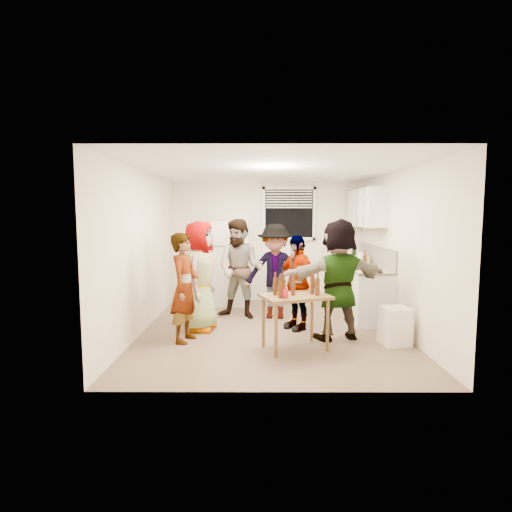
{
  "coord_description": "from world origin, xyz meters",
  "views": [
    {
      "loc": [
        -0.22,
        -6.19,
        1.81
      ],
      "look_at": [
        -0.24,
        0.3,
        1.15
      ],
      "focal_mm": 28.0,
      "sensor_mm": 36.0,
      "label": 1
    }
  ],
  "objects_px": {
    "serving_table": "(295,349)",
    "guest_stripe": "(186,341)",
    "guest_orange": "(337,338)",
    "beer_bottle_table": "(312,294)",
    "red_cup": "(285,297)",
    "trash_bin": "(395,327)",
    "beer_bottle_counter": "(364,269)",
    "guest_grey": "(200,330)",
    "guest_back_left": "(240,317)",
    "blue_cup": "(356,270)",
    "refrigerator": "(231,263)",
    "kettle": "(353,262)",
    "guest_back_right": "(275,318)",
    "wine_bottle": "(354,260)",
    "guest_black": "(296,329)"
  },
  "relations": [
    {
      "from": "wine_bottle",
      "to": "trash_bin",
      "type": "bearing_deg",
      "value": -90.64
    },
    {
      "from": "refrigerator",
      "to": "red_cup",
      "type": "distance_m",
      "value": 3.08
    },
    {
      "from": "wine_bottle",
      "to": "guest_stripe",
      "type": "distance_m",
      "value": 3.97
    },
    {
      "from": "serving_table",
      "to": "trash_bin",
      "type": "bearing_deg",
      "value": 7.94
    },
    {
      "from": "guest_stripe",
      "to": "trash_bin",
      "type": "bearing_deg",
      "value": -79.58
    },
    {
      "from": "beer_bottle_table",
      "to": "guest_orange",
      "type": "height_order",
      "value": "beer_bottle_table"
    },
    {
      "from": "guest_grey",
      "to": "guest_orange",
      "type": "distance_m",
      "value": 2.13
    },
    {
      "from": "beer_bottle_counter",
      "to": "guest_stripe",
      "type": "bearing_deg",
      "value": -159.35
    },
    {
      "from": "wine_bottle",
      "to": "beer_bottle_counter",
      "type": "relative_size",
      "value": 1.29
    },
    {
      "from": "guest_stripe",
      "to": "guest_back_right",
      "type": "height_order",
      "value": "guest_back_right"
    },
    {
      "from": "refrigerator",
      "to": "kettle",
      "type": "height_order",
      "value": "refrigerator"
    },
    {
      "from": "wine_bottle",
      "to": "trash_bin",
      "type": "xyz_separation_m",
      "value": [
        -0.03,
        -2.58,
        -0.65
      ]
    },
    {
      "from": "red_cup",
      "to": "guest_back_right",
      "type": "bearing_deg",
      "value": 91.39
    },
    {
      "from": "guest_stripe",
      "to": "guest_grey",
      "type": "bearing_deg",
      "value": 0.2
    },
    {
      "from": "guest_grey",
      "to": "guest_back_right",
      "type": "relative_size",
      "value": 1.04
    },
    {
      "from": "beer_bottle_counter",
      "to": "guest_stripe",
      "type": "distance_m",
      "value": 3.18
    },
    {
      "from": "beer_bottle_table",
      "to": "guest_back_right",
      "type": "relative_size",
      "value": 0.14
    },
    {
      "from": "trash_bin",
      "to": "beer_bottle_table",
      "type": "height_order",
      "value": "beer_bottle_table"
    },
    {
      "from": "serving_table",
      "to": "guest_stripe",
      "type": "relative_size",
      "value": 0.56
    },
    {
      "from": "red_cup",
      "to": "guest_grey",
      "type": "relative_size",
      "value": 0.07
    },
    {
      "from": "kettle",
      "to": "guest_back_right",
      "type": "bearing_deg",
      "value": -152.44
    },
    {
      "from": "blue_cup",
      "to": "guest_back_left",
      "type": "relative_size",
      "value": 0.07
    },
    {
      "from": "guest_stripe",
      "to": "guest_orange",
      "type": "relative_size",
      "value": 0.89
    },
    {
      "from": "guest_back_right",
      "to": "serving_table",
      "type": "bearing_deg",
      "value": -76.89
    },
    {
      "from": "trash_bin",
      "to": "guest_black",
      "type": "bearing_deg",
      "value": 149.31
    },
    {
      "from": "serving_table",
      "to": "guest_back_left",
      "type": "bearing_deg",
      "value": 115.85
    },
    {
      "from": "refrigerator",
      "to": "guest_stripe",
      "type": "relative_size",
      "value": 1.09
    },
    {
      "from": "blue_cup",
      "to": "guest_orange",
      "type": "xyz_separation_m",
      "value": [
        -0.48,
        -0.9,
        -0.9
      ]
    },
    {
      "from": "beer_bottle_table",
      "to": "red_cup",
      "type": "xyz_separation_m",
      "value": [
        -0.39,
        -0.23,
        0.0
      ]
    },
    {
      "from": "blue_cup",
      "to": "guest_black",
      "type": "xyz_separation_m",
      "value": [
        -1.03,
        -0.39,
        -0.9
      ]
    },
    {
      "from": "blue_cup",
      "to": "kettle",
      "type": "bearing_deg",
      "value": 78.8
    },
    {
      "from": "serving_table",
      "to": "guest_orange",
      "type": "xyz_separation_m",
      "value": [
        0.67,
        0.47,
        0.0
      ]
    },
    {
      "from": "guest_back_right",
      "to": "guest_black",
      "type": "bearing_deg",
      "value": -59.19
    },
    {
      "from": "beer_bottle_table",
      "to": "guest_black",
      "type": "distance_m",
      "value": 1.18
    },
    {
      "from": "blue_cup",
      "to": "trash_bin",
      "type": "relative_size",
      "value": 0.22
    },
    {
      "from": "kettle",
      "to": "guest_stripe",
      "type": "distance_m",
      "value": 3.69
    },
    {
      "from": "serving_table",
      "to": "guest_orange",
      "type": "height_order",
      "value": "serving_table"
    },
    {
      "from": "guest_stripe",
      "to": "beer_bottle_counter",
      "type": "bearing_deg",
      "value": -56.28
    },
    {
      "from": "refrigerator",
      "to": "guest_back_left",
      "type": "relative_size",
      "value": 0.97
    },
    {
      "from": "serving_table",
      "to": "wine_bottle",
      "type": "bearing_deg",
      "value": 62.36
    },
    {
      "from": "refrigerator",
      "to": "beer_bottle_counter",
      "type": "distance_m",
      "value": 2.72
    },
    {
      "from": "guest_grey",
      "to": "guest_back_left",
      "type": "relative_size",
      "value": 0.99
    },
    {
      "from": "refrigerator",
      "to": "guest_back_left",
      "type": "bearing_deg",
      "value": -78.06
    },
    {
      "from": "beer_bottle_counter",
      "to": "guest_back_left",
      "type": "height_order",
      "value": "beer_bottle_counter"
    },
    {
      "from": "beer_bottle_table",
      "to": "trash_bin",
      "type": "bearing_deg",
      "value": 6.15
    },
    {
      "from": "serving_table",
      "to": "guest_back_right",
      "type": "distance_m",
      "value": 1.68
    },
    {
      "from": "serving_table",
      "to": "guest_orange",
      "type": "distance_m",
      "value": 0.81
    },
    {
      "from": "kettle",
      "to": "guest_orange",
      "type": "relative_size",
      "value": 0.13
    },
    {
      "from": "refrigerator",
      "to": "beer_bottle_table",
      "type": "height_order",
      "value": "refrigerator"
    },
    {
      "from": "wine_bottle",
      "to": "beer_bottle_table",
      "type": "xyz_separation_m",
      "value": [
        -1.22,
        -2.71,
        -0.16
      ]
    }
  ]
}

